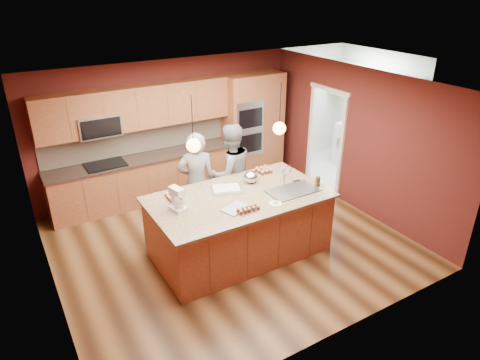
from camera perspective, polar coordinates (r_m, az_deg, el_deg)
floor at (r=7.39m, az=-1.48°, el=-8.28°), size 5.50×5.50×0.00m
ceiling at (r=6.32m, az=-1.76°, el=12.62°), size 5.50×5.50×0.00m
wall_back at (r=8.87m, az=-9.59°, el=6.94°), size 5.50×0.00×5.50m
wall_front at (r=4.97m, az=12.80°, el=-8.74°), size 5.50×0.00×5.50m
wall_left at (r=6.05m, az=-25.05°, el=-4.17°), size 0.00×5.00×5.00m
wall_right at (r=8.33m, az=15.20°, el=5.21°), size 0.00×5.00×5.00m
cabinet_run at (r=8.56m, az=-13.00°, el=3.36°), size 3.74×0.64×2.30m
oven_column at (r=9.46m, az=1.68°, el=7.18°), size 1.30×0.62×2.30m
doorway_trim at (r=8.95m, az=11.31°, el=4.95°), size 0.08×1.11×2.20m
laundry_room at (r=10.09m, az=17.31°, el=11.93°), size 2.60×2.70×2.70m
pendant_left at (r=5.94m, az=-6.22°, el=4.66°), size 0.20×0.20×0.80m
pendant_right at (r=6.63m, az=5.27°, el=6.91°), size 0.20×0.20×0.80m
island at (r=6.89m, az=-0.02°, el=-5.84°), size 2.78×1.55×1.40m
person_left at (r=7.41m, az=-5.80°, el=-0.29°), size 0.76×0.61×1.80m
person_right at (r=7.68m, az=-1.30°, el=0.91°), size 0.89×0.70×1.83m
stand_mixer at (r=6.25m, az=-8.36°, el=-2.73°), size 0.24×0.29×0.35m
sheet_cake at (r=6.81m, az=-1.85°, el=-1.22°), size 0.58×0.50×0.05m
cooling_rack at (r=6.27m, az=-0.59°, el=-3.82°), size 0.45×0.39×0.02m
mixing_bowl at (r=7.05m, az=1.45°, el=0.39°), size 0.24×0.24×0.20m
plate at (r=6.42m, az=4.76°, el=-3.18°), size 0.19×0.19×0.01m
tumbler at (r=7.05m, az=10.32°, el=-0.21°), size 0.08×0.08×0.16m
phone at (r=7.18m, az=7.53°, el=-0.13°), size 0.13×0.09×0.01m
cupcakes_left at (r=6.64m, az=-8.87°, el=-2.18°), size 0.22×0.30×0.07m
cupcakes_rack at (r=6.19m, az=1.12°, el=-3.80°), size 0.36×0.14×0.06m
cupcakes_right at (r=7.47m, az=3.19°, el=1.35°), size 0.26×0.26×0.08m
washer at (r=10.15m, az=17.26°, el=3.28°), size 0.67×0.68×0.96m
dryer at (r=10.58m, az=14.70°, el=4.60°), size 0.62×0.64×1.00m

